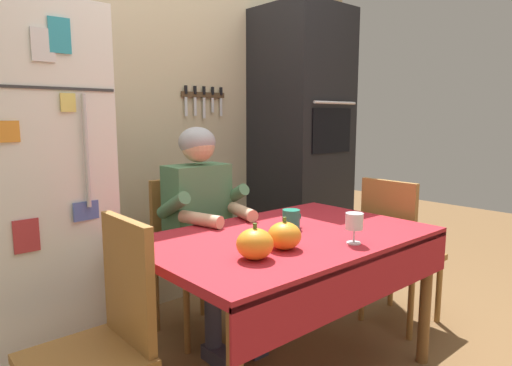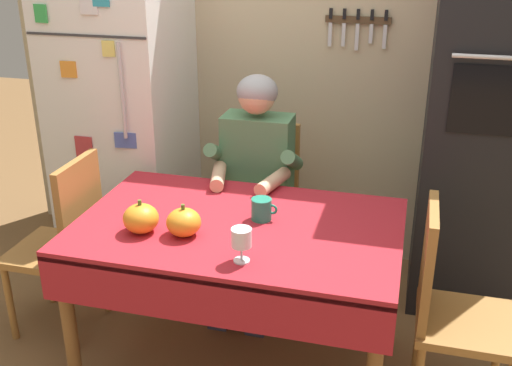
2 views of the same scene
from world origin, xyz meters
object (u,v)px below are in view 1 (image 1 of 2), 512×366
Objects in this scene: chair_behind_person at (187,248)px; wine_glass at (354,222)px; seated_person at (204,217)px; chair_left_side at (104,334)px; coffee_mug at (291,219)px; wall_oven at (301,149)px; chair_right_side at (396,246)px; pumpkin_large at (284,236)px; dining_table at (291,252)px; refrigerator at (22,201)px; pumpkin_medium at (255,244)px.

chair_behind_person reaches higher than wine_glass.
seated_person is (0.00, -0.19, 0.23)m from chair_behind_person.
seated_person is at bearing 32.93° from chair_left_side.
seated_person is 10.68× the size of coffee_mug.
chair_behind_person is 6.69× the size of wine_glass.
coffee_mug is at bearing -138.95° from wall_oven.
wall_oven is 2.26× the size of chair_right_side.
wine_glass is at bearing -77.97° from seated_person.
coffee_mug is 0.81× the size of pumpkin_large.
chair_right_side is (0.99, -0.63, -0.23)m from seated_person.
dining_table is 1.51× the size of chair_behind_person.
refrigerator reaches higher than coffee_mug.
wine_glass is (0.19, -0.89, 0.10)m from seated_person.
chair_behind_person reaches higher than pumpkin_large.
seated_person is (-1.13, -0.32, -0.31)m from wall_oven.
dining_table is 0.43m from pumpkin_medium.
dining_table is 1.12× the size of seated_person.
chair_right_side is at bearing 6.11° from pumpkin_large.
wall_oven is 1.26m from chair_behind_person.
wall_oven is at bearing 41.31° from dining_table.
pumpkin_large is (-0.29, 0.15, -0.04)m from wine_glass.
chair_right_side is (1.80, -0.10, 0.00)m from chair_left_side.
chair_right_side is 7.98× the size of coffee_mug.
pumpkin_large is (0.71, -0.22, 0.29)m from chair_left_side.
dining_table is 1.51× the size of chair_right_side.
coffee_mug is 0.52m from pumpkin_medium.
wine_glass reaches higher than dining_table.
chair_left_side is (0.05, -0.81, -0.39)m from refrigerator.
chair_right_side is at bearing -26.11° from refrigerator.
dining_table is 1.51× the size of chair_left_side.
wall_oven is 2.19m from chair_left_side.
dining_table is at bearing -4.78° from chair_left_side.
chair_left_side is at bearing 160.18° from wine_glass.
wall_oven reaches higher than wine_glass.
chair_behind_person is 0.75× the size of seated_person.
pumpkin_medium is (-0.46, -0.24, 0.01)m from coffee_mug.
wall_oven is at bearing 15.70° from seated_person.
dining_table is at bearing -138.69° from wall_oven.
wine_glass reaches higher than coffee_mug.
wine_glass is at bearing -161.71° from chair_right_side.
seated_person is at bearing 147.51° from chair_right_side.
refrigerator is at bearing 119.12° from pumpkin_medium.
wall_oven is 2.26× the size of chair_behind_person.
wall_oven is 1.10m from chair_right_side.
seated_person is (0.87, -0.28, -0.16)m from refrigerator.
refrigerator is 1.31m from coffee_mug.
chair_behind_person is 0.29m from seated_person.
dining_table is at bearing -42.91° from refrigerator.
refrigerator is 0.86× the size of wall_oven.
chair_behind_person reaches higher than pumpkin_medium.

